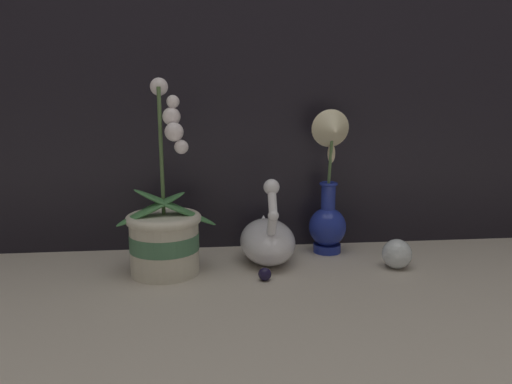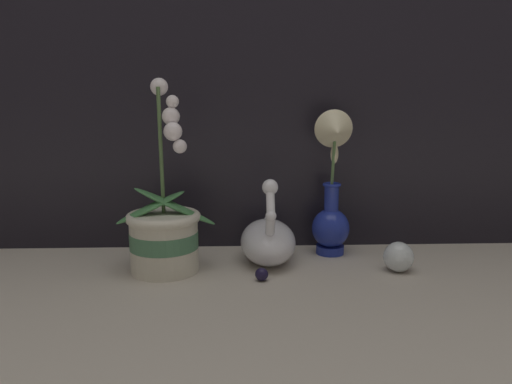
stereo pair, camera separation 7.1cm
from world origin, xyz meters
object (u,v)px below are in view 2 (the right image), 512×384
orchid_potted_plant (164,232)px  blue_vase (332,198)px  glass_sphere (399,257)px  swan_figurine (268,239)px

orchid_potted_plant → blue_vase: (0.38, 0.10, 0.05)m
orchid_potted_plant → glass_sphere: (0.50, -0.02, -0.05)m
orchid_potted_plant → swan_figurine: orchid_potted_plant is taller
orchid_potted_plant → swan_figurine: bearing=12.6°
blue_vase → swan_figurine: bearing=-162.5°
blue_vase → glass_sphere: size_ratio=5.27×
glass_sphere → orchid_potted_plant: bearing=177.4°
orchid_potted_plant → blue_vase: 0.39m
swan_figurine → orchid_potted_plant: bearing=-167.4°
orchid_potted_plant → swan_figurine: size_ratio=1.92×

